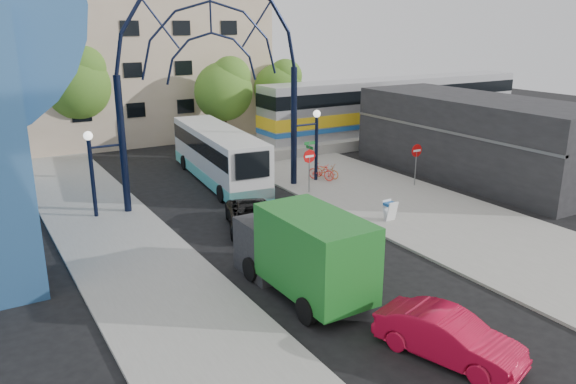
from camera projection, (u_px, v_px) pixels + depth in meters
ground at (379, 300)px, 19.88m from camera, size 120.00×120.00×0.00m
sidewalk_east at (454, 225)px, 27.07m from camera, size 8.00×56.00×0.12m
plaza_west at (147, 276)px, 21.61m from camera, size 5.00×50.00×0.12m
gateway_arch at (212, 40)px, 28.90m from camera, size 13.64×0.44×12.10m
stop_sign at (309, 160)px, 31.52m from camera, size 0.80×0.07×2.50m
do_not_enter_sign at (416, 155)px, 32.92m from camera, size 0.76×0.07×2.48m
street_name_sign at (309, 155)px, 32.17m from camera, size 0.70×0.70×2.80m
sandwich_board at (390, 208)px, 27.32m from camera, size 0.55×0.61×0.99m
commercial_block_east at (476, 137)px, 35.22m from camera, size 6.00×16.00×5.00m
apartment_block at (135, 52)px, 47.57m from camera, size 20.00×12.10×14.00m
train_platform at (395, 133)px, 47.65m from camera, size 32.00×5.00×0.80m
train_car at (397, 104)px, 46.93m from camera, size 25.10×3.05×4.20m
tree_north_a at (225, 88)px, 42.85m from camera, size 4.48×4.48×7.00m
tree_north_b at (77, 81)px, 41.04m from camera, size 5.12×5.12×8.00m
tree_north_c at (280, 86)px, 47.53m from camera, size 4.16×4.16×6.50m
city_bus at (218, 154)px, 34.42m from camera, size 3.74×11.79×3.19m
green_truck at (301, 251)px, 20.02m from camera, size 2.57×6.39×3.20m
black_suv at (251, 217)px, 26.42m from camera, size 3.56×5.00×1.27m
red_sedan at (448, 336)px, 16.23m from camera, size 2.76×4.57×1.42m
bike_near_a at (327, 171)px, 34.85m from camera, size 1.27×1.78×0.89m
bike_near_b at (321, 172)px, 34.38m from camera, size 1.27×1.78×1.05m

